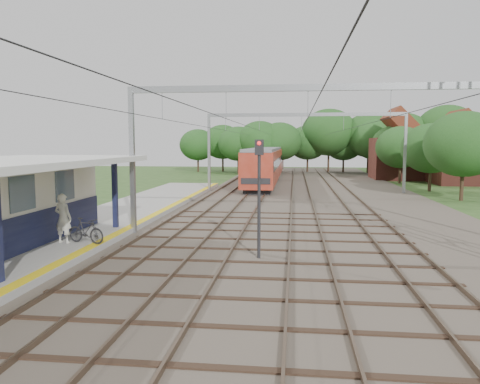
{
  "coord_description": "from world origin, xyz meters",
  "views": [
    {
      "loc": [
        2.65,
        -6.41,
        4.39
      ],
      "look_at": [
        -0.45,
        19.99,
        1.6
      ],
      "focal_mm": 35.0,
      "sensor_mm": 36.0,
      "label": 1
    }
  ],
  "objects_px": {
    "train": "(268,162)",
    "signal_post": "(259,184)",
    "person": "(63,218)",
    "bicycle": "(86,231)"
  },
  "relations": [
    {
      "from": "train",
      "to": "signal_post",
      "type": "relative_size",
      "value": 7.91
    },
    {
      "from": "person",
      "to": "bicycle",
      "type": "bearing_deg",
      "value": -169.64
    },
    {
      "from": "signal_post",
      "to": "bicycle",
      "type": "bearing_deg",
      "value": 178.84
    },
    {
      "from": "bicycle",
      "to": "signal_post",
      "type": "relative_size",
      "value": 0.38
    },
    {
      "from": "person",
      "to": "train",
      "type": "bearing_deg",
      "value": -90.44
    },
    {
      "from": "person",
      "to": "signal_post",
      "type": "height_order",
      "value": "signal_post"
    },
    {
      "from": "bicycle",
      "to": "person",
      "type": "bearing_deg",
      "value": 107.73
    },
    {
      "from": "person",
      "to": "bicycle",
      "type": "height_order",
      "value": "person"
    },
    {
      "from": "bicycle",
      "to": "train",
      "type": "relative_size",
      "value": 0.05
    },
    {
      "from": "bicycle",
      "to": "signal_post",
      "type": "xyz_separation_m",
      "value": [
        7.05,
        -0.62,
        2.02
      ]
    }
  ]
}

